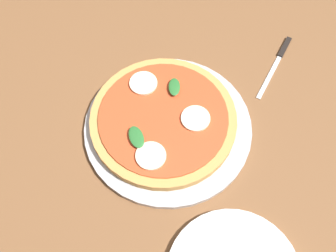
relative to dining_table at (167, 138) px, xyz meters
The scene contains 5 objects.
ground_plane 0.62m from the dining_table, ahead, with size 6.00×6.00×0.00m, color #2D2B28.
dining_table is the anchor object (origin of this frame).
serving_tray 0.11m from the dining_table, 22.75° to the left, with size 0.32×0.32×0.01m, color #B2B2B7.
pizza 0.12m from the dining_table, ahead, with size 0.28×0.28×0.03m.
knife 0.29m from the dining_table, 139.03° to the left, with size 0.18×0.04×0.01m.
Camera 1 is at (0.36, 0.12, 1.38)m, focal length 41.70 mm.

